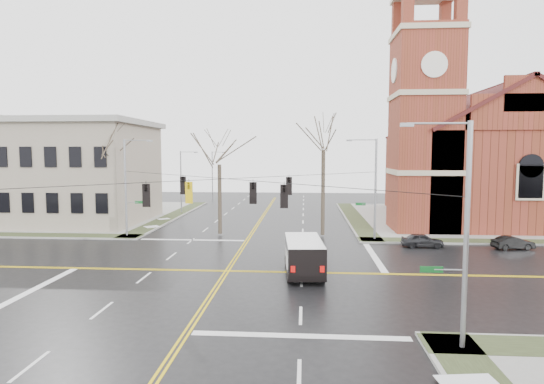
# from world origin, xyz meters

# --- Properties ---
(ground) EXTENTS (120.00, 120.00, 0.00)m
(ground) POSITION_xyz_m (0.00, 0.00, 0.00)
(ground) COLOR black
(ground) RESTS_ON ground
(sidewalks) EXTENTS (80.00, 80.00, 0.17)m
(sidewalks) POSITION_xyz_m (0.00, 0.00, 0.08)
(sidewalks) COLOR gray
(sidewalks) RESTS_ON ground
(road_markings) EXTENTS (100.00, 100.00, 0.01)m
(road_markings) POSITION_xyz_m (0.00, 0.00, 0.01)
(road_markings) COLOR gold
(road_markings) RESTS_ON ground
(church) EXTENTS (24.28, 27.48, 27.50)m
(church) POSITION_xyz_m (24.76, 24.78, 8.43)
(church) COLOR maroon
(church) RESTS_ON ground
(civic_building_a) EXTENTS (18.00, 14.00, 11.00)m
(civic_building_a) POSITION_xyz_m (-22.00, 20.00, 5.50)
(civic_building_a) COLOR gray
(civic_building_a) RESTS_ON ground
(signal_pole_ne) EXTENTS (2.75, 0.22, 9.00)m
(signal_pole_ne) POSITION_xyz_m (11.32, 11.50, 4.95)
(signal_pole_ne) COLOR gray
(signal_pole_ne) RESTS_ON ground
(signal_pole_nw) EXTENTS (2.75, 0.22, 9.00)m
(signal_pole_nw) POSITION_xyz_m (-11.32, 11.50, 4.95)
(signal_pole_nw) COLOR gray
(signal_pole_nw) RESTS_ON ground
(signal_pole_se) EXTENTS (2.75, 0.22, 9.00)m
(signal_pole_se) POSITION_xyz_m (11.32, -11.50, 4.95)
(signal_pole_se) COLOR gray
(signal_pole_se) RESTS_ON ground
(span_wires) EXTENTS (23.02, 23.02, 0.03)m
(span_wires) POSITION_xyz_m (0.00, 0.00, 6.20)
(span_wires) COLOR black
(span_wires) RESTS_ON ground
(traffic_signals) EXTENTS (8.21, 8.26, 1.30)m
(traffic_signals) POSITION_xyz_m (-0.00, -0.67, 5.45)
(traffic_signals) COLOR black
(traffic_signals) RESTS_ON ground
(streetlight_north_a) EXTENTS (2.30, 0.20, 8.00)m
(streetlight_north_a) POSITION_xyz_m (-10.65, 28.00, 4.47)
(streetlight_north_a) COLOR gray
(streetlight_north_a) RESTS_ON ground
(streetlight_north_b) EXTENTS (2.30, 0.20, 8.00)m
(streetlight_north_b) POSITION_xyz_m (-10.65, 48.00, 4.47)
(streetlight_north_b) COLOR gray
(streetlight_north_b) RESTS_ON ground
(cargo_van) EXTENTS (2.76, 6.11, 2.26)m
(cargo_van) POSITION_xyz_m (5.11, -0.15, 1.34)
(cargo_van) COLOR white
(cargo_van) RESTS_ON ground
(parked_car_a) EXTENTS (3.47, 1.49, 1.17)m
(parked_car_a) POSITION_xyz_m (15.03, 8.75, 0.58)
(parked_car_a) COLOR black
(parked_car_a) RESTS_ON ground
(parked_car_b) EXTENTS (3.45, 1.71, 1.09)m
(parked_car_b) POSITION_xyz_m (22.24, 8.44, 0.54)
(parked_car_b) COLOR black
(parked_car_b) RESTS_ON ground
(tree_nw_far) EXTENTS (4.00, 4.00, 11.07)m
(tree_nw_far) POSITION_xyz_m (-13.63, 13.94, 8.01)
(tree_nw_far) COLOR #3E3427
(tree_nw_far) RESTS_ON ground
(tree_nw_near) EXTENTS (4.00, 4.00, 9.96)m
(tree_nw_near) POSITION_xyz_m (-2.93, 13.08, 7.23)
(tree_nw_near) COLOR #3E3427
(tree_nw_near) RESTS_ON ground
(tree_ne) EXTENTS (4.00, 4.00, 12.04)m
(tree_ne) POSITION_xyz_m (6.89, 13.19, 8.71)
(tree_ne) COLOR #3E3427
(tree_ne) RESTS_ON ground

